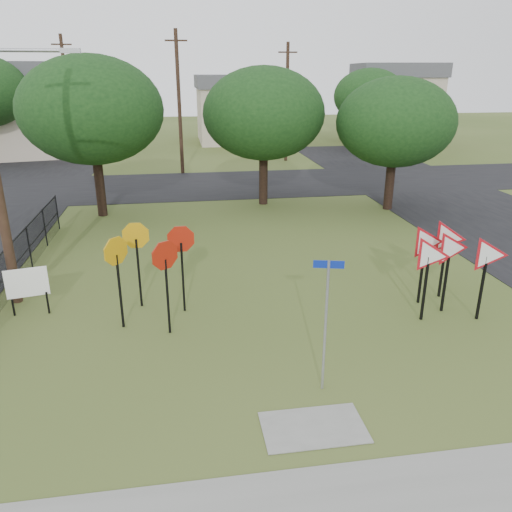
{
  "coord_description": "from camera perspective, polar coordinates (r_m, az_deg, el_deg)",
  "views": [
    {
      "loc": [
        -2.34,
        -10.04,
        6.5
      ],
      "look_at": [
        -0.28,
        3.0,
        1.6
      ],
      "focal_mm": 35.0,
      "sensor_mm": 36.0,
      "label": 1
    }
  ],
  "objects": [
    {
      "name": "street_far",
      "position": [
        30.82,
        -4.47,
        8.14
      ],
      "size": [
        60.0,
        8.0,
        0.02
      ],
      "primitive_type": "cube",
      "color": "black",
      "rests_on": "ground"
    },
    {
      "name": "far_pole_b",
      "position": [
        39.0,
        3.54,
        17.15
      ],
      "size": [
        1.4,
        0.24,
        8.5
      ],
      "color": "#3A271A",
      "rests_on": "ground"
    },
    {
      "name": "house_right",
      "position": [
        50.41,
        15.48,
        16.42
      ],
      "size": [
        8.3,
        8.3,
        7.2
      ],
      "color": "beige",
      "rests_on": "ground"
    },
    {
      "name": "curb_pad",
      "position": [
        10.29,
        6.58,
        -18.88
      ],
      "size": [
        2.0,
        1.2,
        0.02
      ],
      "primitive_type": "cube",
      "color": "gray",
      "rests_on": "ground"
    },
    {
      "name": "stop_sign_cluster",
      "position": [
        13.61,
        -12.0,
        0.15
      ],
      "size": [
        2.34,
        2.04,
        2.57
      ],
      "color": "black",
      "rests_on": "ground"
    },
    {
      "name": "tree_far_right",
      "position": [
        45.15,
        12.85,
        17.39
      ],
      "size": [
        6.0,
        6.0,
        6.8
      ],
      "color": "black",
      "rests_on": "ground"
    },
    {
      "name": "house_left",
      "position": [
        45.65,
        -24.65,
        15.01
      ],
      "size": [
        10.58,
        8.88,
        7.2
      ],
      "color": "beige",
      "rests_on": "ground"
    },
    {
      "name": "tree_near_left",
      "position": [
        24.37,
        -18.28,
        15.52
      ],
      "size": [
        6.4,
        6.4,
        7.27
      ],
      "color": "black",
      "rests_on": "ground"
    },
    {
      "name": "far_pole_a",
      "position": [
        34.1,
        -8.77,
        16.94
      ],
      "size": [
        1.4,
        0.24,
        9.0
      ],
      "color": "#3A271A",
      "rests_on": "ground"
    },
    {
      "name": "house_mid",
      "position": [
        50.55,
        -1.82,
        16.54
      ],
      "size": [
        8.4,
        8.4,
        6.2
      ],
      "color": "beige",
      "rests_on": "ground"
    },
    {
      "name": "fence_run",
      "position": [
        18.05,
        -25.39,
        -0.14
      ],
      "size": [
        0.05,
        11.55,
        1.5
      ],
      "color": "black",
      "rests_on": "ground"
    },
    {
      "name": "sidewalk",
      "position": [
        9.04,
        9.9,
        -25.91
      ],
      "size": [
        30.0,
        1.6,
        0.02
      ],
      "primitive_type": "cube",
      "color": "gray",
      "rests_on": "ground"
    },
    {
      "name": "ground",
      "position": [
        12.19,
        3.57,
        -11.91
      ],
      "size": [
        140.0,
        140.0,
        0.0
      ],
      "primitive_type": "plane",
      "color": "#3D501E"
    },
    {
      "name": "info_board",
      "position": [
        15.29,
        -24.7,
        -2.94
      ],
      "size": [
        1.11,
        0.27,
        1.4
      ],
      "color": "black",
      "rests_on": "ground"
    },
    {
      "name": "far_pole_c",
      "position": [
        40.81,
        -20.66,
        16.45
      ],
      "size": [
        1.4,
        0.24,
        9.0
      ],
      "color": "#3A271A",
      "rests_on": "ground"
    },
    {
      "name": "yield_sign_cluster",
      "position": [
        14.86,
        20.99,
        0.54
      ],
      "size": [
        2.57,
        2.04,
        2.45
      ],
      "color": "black",
      "rests_on": "ground"
    },
    {
      "name": "street_name_sign",
      "position": [
        10.47,
        7.98,
        -7.05
      ],
      "size": [
        0.6,
        0.17,
        2.98
      ],
      "color": "#9D9FA5",
      "rests_on": "ground"
    },
    {
      "name": "street_right",
      "position": [
        25.48,
        25.72,
        3.55
      ],
      "size": [
        8.0,
        50.0,
        0.02
      ],
      "primitive_type": "cube",
      "color": "black",
      "rests_on": "ground"
    },
    {
      "name": "tree_near_mid",
      "position": [
        25.49,
        0.89,
        15.94
      ],
      "size": [
        6.0,
        6.0,
        6.8
      ],
      "color": "black",
      "rests_on": "ground"
    },
    {
      "name": "tree_near_right",
      "position": [
        25.36,
        15.64,
        14.49
      ],
      "size": [
        5.6,
        5.6,
        6.33
      ],
      "color": "black",
      "rests_on": "ground"
    }
  ]
}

